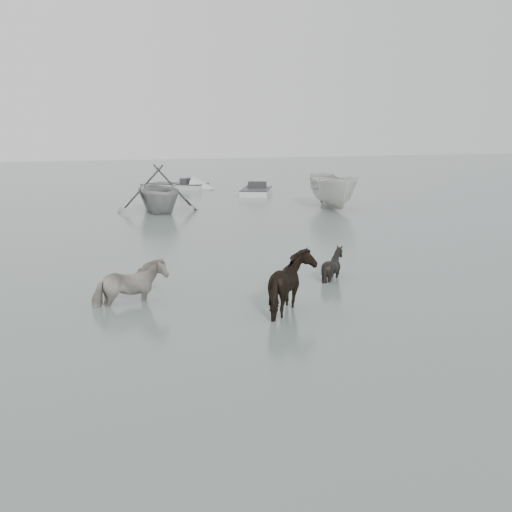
% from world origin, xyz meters
% --- Properties ---
extents(ground, '(140.00, 140.00, 0.00)m').
position_xyz_m(ground, '(0.00, 0.00, 0.00)').
color(ground, '#556560').
rests_on(ground, ground).
extents(pony_pinto, '(1.80, 1.07, 1.42)m').
position_xyz_m(pony_pinto, '(-2.49, 1.19, 0.71)').
color(pony_pinto, black).
rests_on(pony_pinto, ground).
extents(pony_dark, '(1.62, 1.78, 1.52)m').
position_xyz_m(pony_dark, '(0.81, -0.69, 0.76)').
color(pony_dark, black).
rests_on(pony_dark, ground).
extents(pony_black, '(1.09, 0.98, 1.18)m').
position_xyz_m(pony_black, '(3.08, 1.91, 0.59)').
color(pony_black, black).
rests_on(pony_black, ground).
extents(rowboat_trail, '(4.14, 4.76, 2.45)m').
position_xyz_m(rowboat_trail, '(1.56, 17.36, 1.22)').
color(rowboat_trail, gray).
rests_on(rowboat_trail, ground).
extents(boat_small, '(2.82, 5.28, 1.93)m').
position_xyz_m(boat_small, '(10.11, 15.73, 0.97)').
color(boat_small, beige).
rests_on(boat_small, ground).
extents(skiff_port, '(3.74, 5.38, 0.75)m').
position_xyz_m(skiff_port, '(8.83, 23.48, 0.38)').
color(skiff_port, '#A8AAA8').
rests_on(skiff_port, ground).
extents(skiff_mid, '(5.06, 4.59, 0.75)m').
position_xyz_m(skiff_mid, '(5.20, 28.68, 0.38)').
color(skiff_mid, '#959795').
rests_on(skiff_mid, ground).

